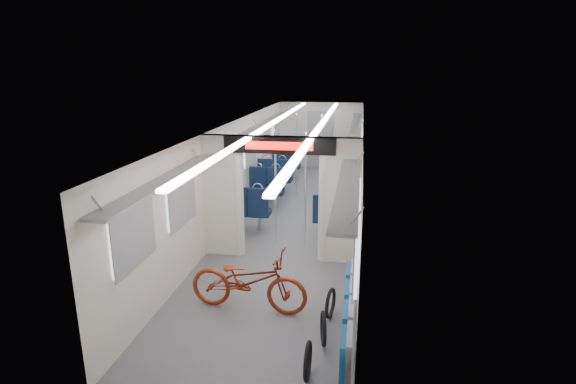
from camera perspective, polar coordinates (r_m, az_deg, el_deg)
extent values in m
plane|color=#515456|center=(10.47, 1.00, -3.82)|extent=(12.00, 12.00, 0.00)
cube|color=beige|center=(10.44, -6.88, 2.60)|extent=(0.02, 12.00, 2.30)
cube|color=beige|center=(10.05, 9.24, 1.99)|extent=(0.02, 12.00, 2.30)
cube|color=beige|center=(16.00, 4.13, 7.19)|extent=(2.90, 0.02, 2.30)
cube|color=beige|center=(4.65, -9.98, -14.73)|extent=(2.90, 0.02, 2.30)
cube|color=silver|center=(9.94, 1.06, 8.78)|extent=(2.90, 12.00, 0.02)
cube|color=white|center=(10.04, -2.09, 8.67)|extent=(0.12, 11.40, 0.04)
cube|color=white|center=(9.88, 4.25, 8.53)|extent=(0.12, 11.40, 0.04)
cube|color=beige|center=(8.54, -8.41, -1.45)|extent=(0.65, 0.18, 2.00)
cube|color=beige|center=(8.16, 6.84, -2.20)|extent=(0.65, 0.18, 2.00)
cube|color=beige|center=(8.01, -1.00, 6.04)|extent=(2.90, 0.18, 0.30)
cylinder|color=beige|center=(8.45, -6.31, -1.56)|extent=(0.20, 0.20, 2.00)
cylinder|color=beige|center=(8.18, 4.57, -2.10)|extent=(0.20, 0.20, 2.00)
cube|color=black|center=(7.90, -1.14, 5.91)|extent=(2.00, 0.03, 0.30)
cube|color=#FF0C07|center=(7.88, -1.17, 5.88)|extent=(1.20, 0.02, 0.14)
cube|color=silver|center=(6.08, -19.17, -5.30)|extent=(0.04, 1.00, 0.75)
cube|color=silver|center=(5.39, 8.76, -7.29)|extent=(0.04, 1.00, 0.75)
cube|color=silver|center=(7.45, -13.45, -1.05)|extent=(0.04, 1.00, 0.75)
cube|color=silver|center=(6.89, 8.94, -2.16)|extent=(0.04, 1.00, 0.75)
cube|color=silver|center=(9.91, -7.55, 3.35)|extent=(0.04, 1.00, 0.75)
cube|color=silver|center=(9.50, 9.11, 2.76)|extent=(0.04, 1.00, 0.75)
cube|color=silver|center=(11.71, -4.90, 5.31)|extent=(0.04, 1.00, 0.75)
cube|color=silver|center=(11.36, 9.18, 4.86)|extent=(0.04, 1.00, 0.75)
cube|color=silver|center=(13.53, -2.95, 6.74)|extent=(0.04, 1.00, 0.75)
cube|color=silver|center=(13.24, 9.24, 6.36)|extent=(0.04, 1.00, 0.75)
cube|color=silver|center=(15.28, -1.53, 7.77)|extent=(0.04, 1.00, 0.75)
cube|color=silver|center=(15.02, 9.28, 7.44)|extent=(0.04, 1.00, 0.75)
cube|color=gray|center=(6.54, -15.18, 1.52)|extent=(0.30, 3.60, 0.04)
cube|color=gray|center=(5.97, 7.64, 0.62)|extent=(0.30, 3.60, 0.04)
cube|color=gray|center=(12.17, -3.58, 8.35)|extent=(0.30, 7.60, 0.04)
cube|color=gray|center=(11.87, 8.59, 8.03)|extent=(0.30, 7.60, 0.04)
cube|color=gray|center=(15.97, 4.10, 6.63)|extent=(0.90, 0.05, 2.00)
imported|color=maroon|center=(6.71, -5.06, -11.15)|extent=(1.81, 0.75, 0.93)
cube|color=gray|center=(5.01, 7.72, -19.97)|extent=(0.06, 0.49, 0.55)
cube|color=#105199|center=(5.01, 6.99, -19.93)|extent=(0.06, 0.44, 0.46)
cube|color=gray|center=(5.46, 7.90, -16.63)|extent=(0.06, 0.49, 0.55)
cube|color=#105199|center=(5.46, 7.25, -16.60)|extent=(0.06, 0.44, 0.46)
cube|color=gray|center=(5.94, 8.06, -13.81)|extent=(0.06, 0.49, 0.55)
cube|color=#105199|center=(5.94, 7.46, -13.78)|extent=(0.06, 0.44, 0.46)
cube|color=gray|center=(6.42, 8.18, -11.42)|extent=(0.06, 0.49, 0.55)
cube|color=#105199|center=(6.42, 7.64, -11.39)|extent=(0.06, 0.44, 0.46)
torus|color=black|center=(5.51, 2.52, -20.87)|extent=(0.06, 0.47, 0.46)
torus|color=black|center=(6.07, 4.50, -17.10)|extent=(0.13, 0.46, 0.46)
torus|color=black|center=(6.65, 5.41, -14.05)|extent=(0.14, 0.45, 0.45)
cube|color=black|center=(9.85, -3.58, -2.65)|extent=(0.45, 0.42, 0.10)
cylinder|color=gray|center=(9.92, -3.56, -3.89)|extent=(0.10, 0.10, 0.35)
cube|color=black|center=(9.59, -3.84, -1.11)|extent=(0.45, 0.08, 0.55)
torus|color=silver|center=(9.52, -3.87, 0.49)|extent=(0.23, 0.03, 0.23)
cube|color=black|center=(11.45, -1.70, 0.00)|extent=(0.45, 0.42, 0.10)
cylinder|color=gray|center=(11.52, -1.69, -1.08)|extent=(0.10, 0.10, 0.35)
cube|color=black|center=(11.53, -1.56, 1.79)|extent=(0.45, 0.08, 0.55)
torus|color=silver|center=(11.47, -1.57, 3.13)|extent=(0.23, 0.03, 0.23)
cube|color=black|center=(9.96, -6.22, -2.51)|extent=(0.45, 0.42, 0.10)
cylinder|color=gray|center=(10.03, -6.18, -3.73)|extent=(0.10, 0.10, 0.35)
cube|color=black|center=(9.71, -6.54, -0.98)|extent=(0.45, 0.08, 0.55)
torus|color=silver|center=(9.63, -6.59, 0.60)|extent=(0.23, 0.03, 0.23)
cube|color=black|center=(11.55, -3.99, 0.10)|extent=(0.45, 0.42, 0.10)
cylinder|color=gray|center=(11.61, -3.97, -0.97)|extent=(0.10, 0.10, 0.35)
cube|color=black|center=(11.63, -3.83, 1.87)|extent=(0.45, 0.08, 0.55)
torus|color=silver|center=(11.56, -3.86, 3.20)|extent=(0.23, 0.03, 0.23)
cube|color=black|center=(9.48, 4.48, -3.40)|extent=(0.41, 0.38, 0.10)
cylinder|color=gray|center=(9.56, 4.45, -4.67)|extent=(0.10, 0.10, 0.35)
cube|color=black|center=(9.24, 4.44, -1.94)|extent=(0.41, 0.07, 0.50)
torus|color=silver|center=(9.17, 4.47, -0.44)|extent=(0.21, 0.03, 0.21)
cube|color=black|center=(10.96, 5.17, -0.78)|extent=(0.41, 0.38, 0.10)
cylinder|color=gray|center=(11.03, 5.15, -1.90)|extent=(0.10, 0.10, 0.35)
cube|color=black|center=(11.03, 5.27, 0.94)|extent=(0.41, 0.07, 0.50)
torus|color=silver|center=(10.97, 5.30, 2.21)|extent=(0.21, 0.03, 0.21)
cube|color=black|center=(9.46, 7.32, -3.53)|extent=(0.41, 0.38, 0.10)
cylinder|color=gray|center=(9.54, 7.28, -4.81)|extent=(0.10, 0.10, 0.35)
cube|color=black|center=(9.22, 7.35, -2.07)|extent=(0.41, 0.07, 0.50)
torus|color=silver|center=(9.15, 7.40, -0.57)|extent=(0.21, 0.03, 0.21)
cube|color=black|center=(10.94, 7.63, -0.89)|extent=(0.41, 0.38, 0.10)
cylinder|color=gray|center=(11.01, 7.59, -2.01)|extent=(0.10, 0.10, 0.35)
cube|color=black|center=(11.01, 7.71, 0.84)|extent=(0.41, 0.07, 0.50)
torus|color=silver|center=(10.95, 7.76, 2.11)|extent=(0.21, 0.03, 0.21)
cube|color=black|center=(12.72, -0.57, 1.59)|extent=(0.46, 0.43, 0.10)
cylinder|color=gray|center=(12.77, -0.57, 0.61)|extent=(0.10, 0.10, 0.35)
cube|color=black|center=(12.47, -0.72, 2.88)|extent=(0.46, 0.08, 0.57)
torus|color=silver|center=(12.41, -0.72, 4.16)|extent=(0.23, 0.03, 0.23)
cube|color=black|center=(14.40, 0.61, 3.26)|extent=(0.46, 0.43, 0.10)
cylinder|color=gray|center=(14.45, 0.61, 2.38)|extent=(0.10, 0.10, 0.35)
cube|color=black|center=(14.51, 0.72, 4.69)|extent=(0.46, 0.08, 0.57)
torus|color=silver|center=(14.46, 0.73, 5.80)|extent=(0.23, 0.03, 0.23)
cube|color=black|center=(12.80, -2.65, 1.67)|extent=(0.46, 0.43, 0.10)
cylinder|color=gray|center=(12.86, -2.64, 0.69)|extent=(0.10, 0.10, 0.35)
cube|color=black|center=(12.56, -2.83, 2.95)|extent=(0.46, 0.08, 0.57)
torus|color=silver|center=(12.50, -2.85, 4.22)|extent=(0.23, 0.03, 0.23)
cube|color=black|center=(14.48, -1.23, 3.32)|extent=(0.46, 0.43, 0.10)
cylinder|color=gray|center=(14.53, -1.22, 2.45)|extent=(0.10, 0.10, 0.35)
cube|color=black|center=(14.58, -1.11, 4.75)|extent=(0.46, 0.08, 0.57)
torus|color=silver|center=(14.53, -1.12, 5.85)|extent=(0.23, 0.03, 0.23)
cube|color=black|center=(12.97, 5.85, 1.79)|extent=(0.48, 0.45, 0.10)
cylinder|color=gray|center=(13.03, 5.83, 0.82)|extent=(0.10, 0.10, 0.35)
cube|color=black|center=(12.72, 5.85, 3.10)|extent=(0.48, 0.09, 0.59)
torus|color=silver|center=(12.66, 5.88, 4.41)|extent=(0.24, 0.03, 0.24)
cube|color=black|center=(14.75, 6.30, 3.45)|extent=(0.48, 0.45, 0.10)
cylinder|color=gray|center=(14.80, 6.27, 2.60)|extent=(0.10, 0.10, 0.35)
cube|color=black|center=(14.86, 6.38, 4.90)|extent=(0.48, 0.09, 0.59)
torus|color=silver|center=(14.81, 6.41, 6.02)|extent=(0.24, 0.03, 0.24)
cube|color=black|center=(12.96, 7.93, 1.70)|extent=(0.48, 0.45, 0.10)
cylinder|color=gray|center=(13.01, 7.89, 0.74)|extent=(0.10, 0.10, 0.35)
cube|color=black|center=(12.70, 7.96, 3.01)|extent=(0.48, 0.09, 0.59)
torus|color=silver|center=(12.64, 8.01, 4.32)|extent=(0.24, 0.03, 0.24)
cube|color=black|center=(14.73, 8.12, 3.38)|extent=(0.48, 0.45, 0.10)
cylinder|color=gray|center=(14.78, 8.09, 2.53)|extent=(0.10, 0.10, 0.35)
cube|color=black|center=(14.84, 8.19, 4.83)|extent=(0.48, 0.09, 0.59)
torus|color=silver|center=(14.79, 8.24, 5.95)|extent=(0.24, 0.03, 0.24)
cylinder|color=silver|center=(9.03, -1.59, 0.64)|extent=(0.04, 0.04, 2.30)
cylinder|color=silver|center=(8.73, 2.19, 0.11)|extent=(0.04, 0.04, 2.30)
cylinder|color=silver|center=(12.12, 1.12, 4.52)|extent=(0.04, 0.04, 2.30)
cylinder|color=silver|center=(11.89, 4.19, 4.26)|extent=(0.04, 0.04, 2.30)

